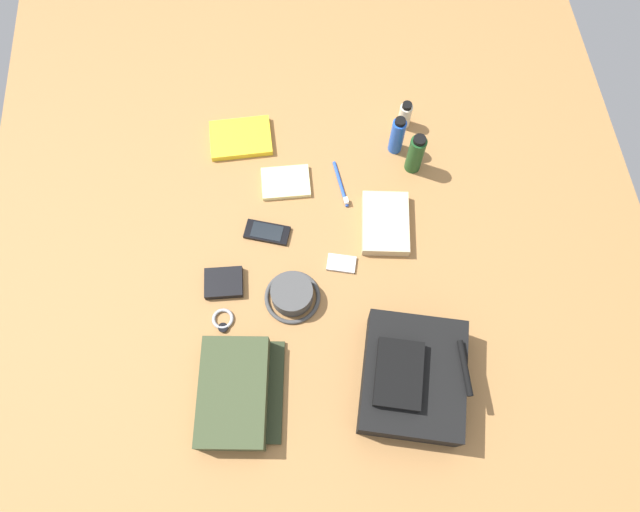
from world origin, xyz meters
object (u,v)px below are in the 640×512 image
at_px(lotion_bottle, 405,115).
at_px(deodorant_spray, 397,135).
at_px(bucket_hat, 292,295).
at_px(cell_phone, 267,232).
at_px(backpack, 412,377).
at_px(media_player, 341,263).
at_px(wristwatch, 223,320).
at_px(toiletry_pouch, 236,393).
at_px(shampoo_bottle, 416,154).
at_px(folded_towel, 385,223).
at_px(notepad, 286,182).
at_px(toothbrush, 341,186).
at_px(paperback_novel, 241,138).
at_px(wallet, 224,283).

bearing_deg(lotion_bottle, deodorant_spray, -24.58).
relative_size(bucket_hat, cell_phone, 1.11).
xyz_separation_m(backpack, deodorant_spray, (-0.74, 0.07, 0.01)).
bearing_deg(media_player, wristwatch, -68.24).
height_order(backpack, toiletry_pouch, backpack).
xyz_separation_m(toiletry_pouch, shampoo_bottle, (-0.66, 0.58, 0.04)).
bearing_deg(folded_towel, backpack, 0.13).
xyz_separation_m(toiletry_pouch, notepad, (-0.64, 0.18, -0.03)).
distance_m(bucket_hat, media_player, 0.18).
height_order(shampoo_bottle, notepad, shampoo_bottle).
height_order(wristwatch, folded_towel, folded_towel).
bearing_deg(backpack, deodorant_spray, 174.76).
distance_m(shampoo_bottle, toothbrush, 0.25).
bearing_deg(shampoo_bottle, cell_phone, -68.13).
relative_size(paperback_novel, media_player, 2.13).
height_order(bucket_hat, lotion_bottle, lotion_bottle).
relative_size(paperback_novel, cell_phone, 1.37).
bearing_deg(media_player, bucket_hat, -59.01).
height_order(lotion_bottle, cell_phone, lotion_bottle).
distance_m(backpack, folded_towel, 0.47).
xyz_separation_m(notepad, folded_towel, (0.17, 0.29, 0.01)).
bearing_deg(wristwatch, media_player, 111.76).
bearing_deg(toothbrush, toiletry_pouch, -29.72).
distance_m(lotion_bottle, folded_towel, 0.38).
height_order(media_player, folded_towel, folded_towel).
xyz_separation_m(lotion_bottle, wristwatch, (0.62, -0.61, -0.04)).
bearing_deg(toiletry_pouch, backpack, 89.27).
distance_m(deodorant_spray, toothbrush, 0.24).
height_order(lotion_bottle, notepad, lotion_bottle).
bearing_deg(notepad, backpack, 24.11).
relative_size(bucket_hat, wristwatch, 2.28).
xyz_separation_m(lotion_bottle, deodorant_spray, (0.09, -0.04, 0.02)).
distance_m(backpack, shampoo_bottle, 0.68).
relative_size(wallet, folded_towel, 0.55).
bearing_deg(paperback_novel, folded_towel, 50.43).
height_order(backpack, wallet, backpack).
relative_size(deodorant_spray, toothbrush, 0.93).
distance_m(backpack, bucket_hat, 0.40).
xyz_separation_m(lotion_bottle, toothbrush, (0.22, -0.23, -0.04)).
bearing_deg(deodorant_spray, toiletry_pouch, -35.99).
bearing_deg(backpack, media_player, -157.75).
bearing_deg(folded_towel, cell_phone, -91.36).
height_order(backpack, lotion_bottle, backpack).
relative_size(toiletry_pouch, wallet, 2.76).
distance_m(toiletry_pouch, paperback_novel, 0.82).
bearing_deg(wallet, notepad, 148.73).
distance_m(bucket_hat, folded_towel, 0.36).
distance_m(shampoo_bottle, notepad, 0.41).
distance_m(backpack, lotion_bottle, 0.84).
bearing_deg(wristwatch, cell_phone, 151.76).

